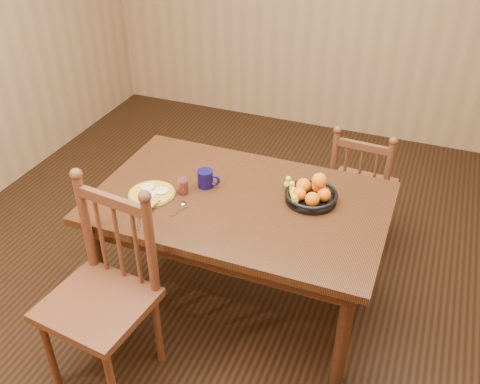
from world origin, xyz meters
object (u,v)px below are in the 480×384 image
(dining_table, at_px, (240,212))
(chair_near, at_px, (103,295))
(breakfast_plate, at_px, (152,194))
(coffee_mug, at_px, (206,179))
(fruit_bowl, at_px, (311,193))
(chair_far, at_px, (361,189))

(dining_table, xyz_separation_m, chair_near, (-0.45, -0.72, -0.14))
(breakfast_plate, bearing_deg, dining_table, 16.91)
(dining_table, distance_m, breakfast_plate, 0.50)
(coffee_mug, bearing_deg, dining_table, -13.67)
(breakfast_plate, relative_size, fruit_bowl, 0.91)
(chair_far, bearing_deg, fruit_bowl, 78.21)
(chair_far, bearing_deg, breakfast_plate, 46.84)
(dining_table, relative_size, chair_far, 1.75)
(chair_near, bearing_deg, coffee_mug, 80.89)
(breakfast_plate, relative_size, coffee_mug, 2.20)
(chair_near, distance_m, fruit_bowl, 1.21)
(chair_near, relative_size, breakfast_plate, 3.67)
(chair_far, relative_size, breakfast_plate, 3.11)
(chair_near, distance_m, coffee_mug, 0.85)
(dining_table, distance_m, fruit_bowl, 0.41)
(chair_far, xyz_separation_m, fruit_bowl, (-0.19, -0.69, 0.35))
(chair_far, xyz_separation_m, chair_near, (-0.99, -1.54, 0.08))
(dining_table, height_order, chair_near, chair_near)
(chair_near, height_order, fruit_bowl, chair_near)
(breakfast_plate, distance_m, coffee_mug, 0.32)
(chair_near, height_order, breakfast_plate, chair_near)
(chair_far, bearing_deg, chair_near, 60.53)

